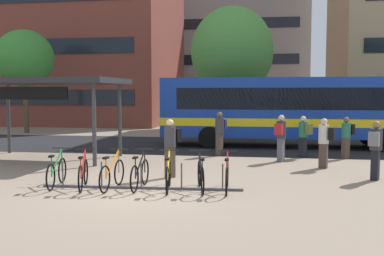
{
  "coord_description": "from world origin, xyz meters",
  "views": [
    {
      "loc": [
        3.0,
        -10.46,
        2.49
      ],
      "look_at": [
        0.69,
        4.84,
        1.26
      ],
      "focal_mm": 40.93,
      "sensor_mm": 36.0,
      "label": 1
    }
  ],
  "objects_px": {
    "city_bus": "(294,109)",
    "transit_shelter": "(45,84)",
    "parked_bicycle_black_5": "(201,176)",
    "street_tree_0": "(25,58)",
    "parked_bicycle_red_1": "(83,174)",
    "commuter_grey_pack_6": "(376,146)",
    "commuter_red_pack_1": "(281,135)",
    "parked_bicycle_red_6": "(227,177)",
    "commuter_black_pack_0": "(171,144)",
    "commuter_olive_pack_2": "(304,134)",
    "commuter_black_pack_5": "(325,140)",
    "street_tree_2": "(232,52)",
    "commuter_navy_pack_3": "(220,130)",
    "parked_bicycle_green_0": "(57,172)",
    "parked_bicycle_yellow_4": "(168,176)",
    "commuter_black_pack_4": "(347,135)",
    "parked_bicycle_orange_2": "(112,174)",
    "parked_bicycle_black_3": "(140,174)"
  },
  "relations": [
    {
      "from": "city_bus",
      "to": "street_tree_0",
      "type": "xyz_separation_m",
      "value": [
        -16.03,
        4.83,
        2.89
      ]
    },
    {
      "from": "city_bus",
      "to": "transit_shelter",
      "type": "height_order",
      "value": "city_bus"
    },
    {
      "from": "parked_bicycle_orange_2",
      "to": "commuter_black_pack_5",
      "type": "relative_size",
      "value": 1.03
    },
    {
      "from": "commuter_navy_pack_3",
      "to": "street_tree_0",
      "type": "xyz_separation_m",
      "value": [
        -12.9,
        8.21,
        3.65
      ]
    },
    {
      "from": "commuter_black_pack_5",
      "to": "street_tree_2",
      "type": "xyz_separation_m",
      "value": [
        -3.82,
        12.15,
        4.07
      ]
    },
    {
      "from": "city_bus",
      "to": "commuter_olive_pack_2",
      "type": "bearing_deg",
      "value": -87.46
    },
    {
      "from": "city_bus",
      "to": "street_tree_2",
      "type": "xyz_separation_m",
      "value": [
        -3.25,
        6.33,
        3.26
      ]
    },
    {
      "from": "transit_shelter",
      "to": "commuter_black_pack_4",
      "type": "height_order",
      "value": "transit_shelter"
    },
    {
      "from": "parked_bicycle_red_1",
      "to": "parked_bicycle_black_5",
      "type": "xyz_separation_m",
      "value": [
        3.08,
        0.2,
        0.0
      ]
    },
    {
      "from": "parked_bicycle_black_3",
      "to": "commuter_olive_pack_2",
      "type": "xyz_separation_m",
      "value": [
        4.8,
        6.29,
        0.55
      ]
    },
    {
      "from": "parked_bicycle_green_0",
      "to": "parked_bicycle_yellow_4",
      "type": "xyz_separation_m",
      "value": [
        3.04,
        0.01,
        0.0
      ]
    },
    {
      "from": "commuter_black_pack_5",
      "to": "commuter_grey_pack_6",
      "type": "distance_m",
      "value": 2.19
    },
    {
      "from": "parked_bicycle_red_1",
      "to": "commuter_grey_pack_6",
      "type": "bearing_deg",
      "value": -88.62
    },
    {
      "from": "parked_bicycle_black_3",
      "to": "parked_bicycle_red_6",
      "type": "height_order",
      "value": "same"
    },
    {
      "from": "parked_bicycle_red_6",
      "to": "commuter_black_pack_0",
      "type": "distance_m",
      "value": 2.47
    },
    {
      "from": "parked_bicycle_orange_2",
      "to": "commuter_red_pack_1",
      "type": "relative_size",
      "value": 1.01
    },
    {
      "from": "parked_bicycle_red_1",
      "to": "commuter_red_pack_1",
      "type": "bearing_deg",
      "value": -59.75
    },
    {
      "from": "street_tree_0",
      "to": "commuter_black_pack_0",
      "type": "bearing_deg",
      "value": -47.59
    },
    {
      "from": "commuter_red_pack_1",
      "to": "street_tree_2",
      "type": "bearing_deg",
      "value": 35.92
    },
    {
      "from": "parked_bicycle_orange_2",
      "to": "street_tree_2",
      "type": "xyz_separation_m",
      "value": [
        2.13,
        16.25,
        4.65
      ]
    },
    {
      "from": "parked_bicycle_green_0",
      "to": "parked_bicycle_red_1",
      "type": "height_order",
      "value": "same"
    },
    {
      "from": "parked_bicycle_black_5",
      "to": "commuter_red_pack_1",
      "type": "xyz_separation_m",
      "value": [
        2.25,
        5.17,
        0.6
      ]
    },
    {
      "from": "parked_bicycle_yellow_4",
      "to": "commuter_navy_pack_3",
      "type": "bearing_deg",
      "value": -15.01
    },
    {
      "from": "parked_bicycle_black_5",
      "to": "street_tree_0",
      "type": "bearing_deg",
      "value": 29.48
    },
    {
      "from": "parked_bicycle_red_1",
      "to": "commuter_olive_pack_2",
      "type": "xyz_separation_m",
      "value": [
        6.26,
        6.51,
        0.55
      ]
    },
    {
      "from": "city_bus",
      "to": "commuter_black_pack_5",
      "type": "distance_m",
      "value": 5.91
    },
    {
      "from": "commuter_olive_pack_2",
      "to": "commuter_black_pack_0",
      "type": "bearing_deg",
      "value": 86.35
    },
    {
      "from": "commuter_black_pack_4",
      "to": "commuter_black_pack_5",
      "type": "relative_size",
      "value": 0.96
    },
    {
      "from": "parked_bicycle_orange_2",
      "to": "street_tree_2",
      "type": "height_order",
      "value": "street_tree_2"
    },
    {
      "from": "parked_bicycle_orange_2",
      "to": "commuter_black_pack_5",
      "type": "bearing_deg",
      "value": -52.97
    },
    {
      "from": "city_bus",
      "to": "parked_bicycle_red_1",
      "type": "distance_m",
      "value": 11.81
    },
    {
      "from": "parked_bicycle_orange_2",
      "to": "street_tree_0",
      "type": "xyz_separation_m",
      "value": [
        -10.66,
        14.75,
        4.28
      ]
    },
    {
      "from": "parked_bicycle_black_5",
      "to": "street_tree_0",
      "type": "xyz_separation_m",
      "value": [
        -12.97,
        14.62,
        4.28
      ]
    },
    {
      "from": "parked_bicycle_green_0",
      "to": "commuter_navy_pack_3",
      "type": "relative_size",
      "value": 0.98
    },
    {
      "from": "parked_bicycle_black_5",
      "to": "street_tree_2",
      "type": "bearing_deg",
      "value": -11.42
    },
    {
      "from": "parked_bicycle_red_1",
      "to": "commuter_grey_pack_6",
      "type": "relative_size",
      "value": 0.98
    },
    {
      "from": "transit_shelter",
      "to": "commuter_navy_pack_3",
      "type": "xyz_separation_m",
      "value": [
        6.42,
        1.87,
        -1.84
      ]
    },
    {
      "from": "commuter_black_pack_4",
      "to": "parked_bicycle_red_1",
      "type": "bearing_deg",
      "value": -2.37
    },
    {
      "from": "parked_bicycle_red_1",
      "to": "commuter_black_pack_0",
      "type": "height_order",
      "value": "commuter_black_pack_0"
    },
    {
      "from": "parked_bicycle_red_1",
      "to": "parked_bicycle_red_6",
      "type": "relative_size",
      "value": 0.97
    },
    {
      "from": "city_bus",
      "to": "parked_bicycle_black_3",
      "type": "height_order",
      "value": "city_bus"
    },
    {
      "from": "parked_bicycle_green_0",
      "to": "street_tree_2",
      "type": "xyz_separation_m",
      "value": [
        3.69,
        16.2,
        4.65
      ]
    },
    {
      "from": "parked_bicycle_black_5",
      "to": "commuter_navy_pack_3",
      "type": "bearing_deg",
      "value": -11.47
    },
    {
      "from": "parked_bicycle_black_3",
      "to": "commuter_black_pack_4",
      "type": "xyz_separation_m",
      "value": [
        6.38,
        6.3,
        0.53
      ]
    },
    {
      "from": "parked_bicycle_green_0",
      "to": "commuter_red_pack_1",
      "type": "xyz_separation_m",
      "value": [
        6.13,
        5.24,
        0.6
      ]
    },
    {
      "from": "parked_bicycle_red_6",
      "to": "commuter_red_pack_1",
      "type": "height_order",
      "value": "commuter_red_pack_1"
    },
    {
      "from": "parked_bicycle_green_0",
      "to": "commuter_grey_pack_6",
      "type": "xyz_separation_m",
      "value": [
        8.63,
        2.17,
        0.6
      ]
    },
    {
      "from": "parked_bicycle_orange_2",
      "to": "commuter_black_pack_0",
      "type": "bearing_deg",
      "value": -32.05
    },
    {
      "from": "parked_bicycle_red_1",
      "to": "commuter_grey_pack_6",
      "type": "distance_m",
      "value": 8.18
    },
    {
      "from": "commuter_olive_pack_2",
      "to": "commuter_navy_pack_3",
      "type": "height_order",
      "value": "commuter_navy_pack_3"
    }
  ]
}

